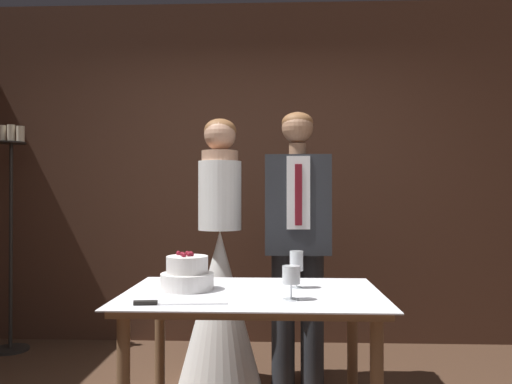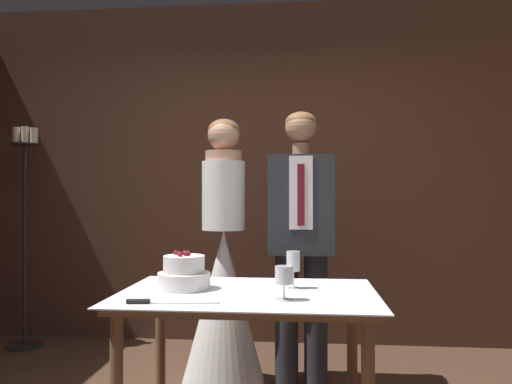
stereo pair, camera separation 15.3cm
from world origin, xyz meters
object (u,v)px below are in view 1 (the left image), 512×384
cake_table (253,311)px  tiered_cake (187,275)px  wine_glass_near (296,263)px  groom (298,232)px  bride (220,286)px  candle_stand (11,234)px  wine_glass_middle (291,276)px  cake_knife (162,303)px

cake_table → tiered_cake: tiered_cake is taller
wine_glass_near → groom: (0.04, 0.71, 0.11)m
wine_glass_near → bride: bearing=123.4°
cake_table → candle_stand: 2.46m
candle_stand → tiered_cake: bearing=-40.2°
tiered_cake → wine_glass_middle: (0.51, -0.22, 0.03)m
cake_knife → groom: 1.30m
cake_table → groom: (0.25, 0.82, 0.32)m
cake_knife → groom: bearing=55.0°
bride → groom: bearing=-0.1°
cake_table → groom: 0.92m
candle_stand → groom: bearing=-15.6°
tiered_cake → cake_knife: (-0.04, -0.35, -0.07)m
bride → groom: 0.62m
cake_knife → wine_glass_near: 0.73m
wine_glass_middle → candle_stand: (-2.16, 1.62, 0.06)m
cake_knife → candle_stand: candle_stand is taller
wine_glass_near → bride: (-0.47, 0.71, -0.25)m
cake_knife → cake_table: bearing=33.3°
wine_glass_middle → groom: 1.01m
cake_table → groom: bearing=72.9°
tiered_cake → bride: bride is taller
tiered_cake → cake_knife: 0.36m
tiered_cake → wine_glass_middle: tiered_cake is taller
cake_knife → wine_glass_near: (0.59, 0.42, 0.12)m
wine_glass_near → wine_glass_middle: bearing=-97.0°
tiered_cake → wine_glass_middle: 0.55m
groom → bride: bearing=179.9°
wine_glass_middle → groom: bearing=85.9°
wine_glass_near → candle_stand: bearing=148.8°
tiered_cake → cake_knife: size_ratio=0.65×
tiered_cake → candle_stand: 2.17m
groom → candle_stand: candle_stand is taller
cake_table → wine_glass_near: wine_glass_near is taller
cake_knife → wine_glass_near: wine_glass_near is taller
tiered_cake → wine_glass_middle: bearing=-23.3°
bride → groom: (0.50, -0.00, 0.35)m
cake_table → wine_glass_middle: bearing=-43.9°
wine_glass_middle → groom: (0.07, 1.00, 0.13)m
cake_knife → candle_stand: size_ratio=0.22×
wine_glass_near → groom: 0.72m
wine_glass_near → candle_stand: (-2.20, 1.33, 0.04)m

